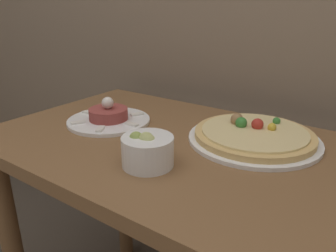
% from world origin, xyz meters
% --- Properties ---
extents(dining_table, '(1.08, 0.62, 0.75)m').
position_xyz_m(dining_table, '(0.00, 0.31, 0.62)').
color(dining_table, brown).
rests_on(dining_table, ground_plane).
extents(pizza_plate, '(0.33, 0.33, 0.06)m').
position_xyz_m(pizza_plate, '(0.12, 0.43, 0.77)').
color(pizza_plate, white).
rests_on(pizza_plate, dining_table).
extents(tartare_plate, '(0.24, 0.24, 0.08)m').
position_xyz_m(tartare_plate, '(-0.28, 0.32, 0.77)').
color(tartare_plate, white).
rests_on(tartare_plate, dining_table).
extents(small_bowl, '(0.11, 0.11, 0.08)m').
position_xyz_m(small_bowl, '(-0.02, 0.17, 0.79)').
color(small_bowl, white).
rests_on(small_bowl, dining_table).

